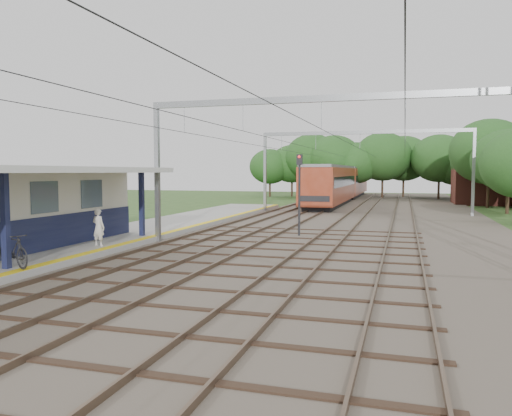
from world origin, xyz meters
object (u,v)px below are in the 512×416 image
(train, at_px, (342,182))
(signal_post, at_px, (299,184))
(bicycle, at_px, (13,250))
(person, at_px, (99,227))

(train, distance_m, signal_post, 34.93)
(train, bearing_deg, bicycle, -96.31)
(person, distance_m, bicycle, 5.11)
(train, height_order, signal_post, signal_post)
(bicycle, relative_size, train, 0.05)
(train, bearing_deg, signal_post, -86.96)
(train, xyz_separation_m, signal_post, (1.85, -34.87, 0.60))
(person, xyz_separation_m, signal_post, (7.27, 7.91, 1.72))
(person, bearing_deg, bicycle, 99.10)
(person, relative_size, bicycle, 0.82)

